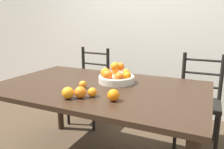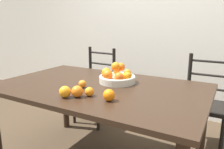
{
  "view_description": "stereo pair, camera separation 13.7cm",
  "coord_description": "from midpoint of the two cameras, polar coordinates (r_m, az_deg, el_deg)",
  "views": [
    {
      "loc": [
        0.82,
        -1.53,
        1.27
      ],
      "look_at": [
        0.09,
        0.06,
        0.86
      ],
      "focal_mm": 35.0,
      "sensor_mm": 36.0,
      "label": 1
    },
    {
      "loc": [
        0.95,
        -1.47,
        1.27
      ],
      "look_at": [
        0.09,
        0.06,
        0.86
      ],
      "focal_mm": 35.0,
      "sensor_mm": 36.0,
      "label": 2
    }
  ],
  "objects": [
    {
      "name": "orange_loose_1",
      "position": [
        1.53,
        -9.7,
        -4.5
      ],
      "size": [
        0.08,
        0.08,
        0.08
      ],
      "color": "orange",
      "rests_on": "dining_table"
    },
    {
      "name": "chair_right",
      "position": [
        2.44,
        24.53,
        -7.33
      ],
      "size": [
        0.42,
        0.4,
        0.96
      ],
      "rotation": [
        0.0,
        0.0,
        0.01
      ],
      "color": "black",
      "rests_on": "ground_plane"
    },
    {
      "name": "fruit_bowl",
      "position": [
        1.88,
        3.37,
        -0.56
      ],
      "size": [
        0.31,
        0.31,
        0.18
      ],
      "color": "beige",
      "rests_on": "dining_table"
    },
    {
      "name": "orange_loose_2",
      "position": [
        1.75,
        -5.54,
        -2.48
      ],
      "size": [
        0.06,
        0.06,
        0.06
      ],
      "color": "orange",
      "rests_on": "dining_table"
    },
    {
      "name": "dining_table",
      "position": [
        1.84,
        -1.26,
        -5.48
      ],
      "size": [
        1.72,
        1.06,
        0.76
      ],
      "color": "black",
      "rests_on": "ground_plane"
    },
    {
      "name": "wall_back",
      "position": [
        3.16,
        13.38,
        13.54
      ],
      "size": [
        8.0,
        0.06,
        2.6
      ],
      "color": "silver",
      "rests_on": "ground_plane"
    },
    {
      "name": "orange_loose_0",
      "position": [
        1.45,
        1.92,
        -5.43
      ],
      "size": [
        0.08,
        0.08,
        0.08
      ],
      "color": "orange",
      "rests_on": "dining_table"
    },
    {
      "name": "orange_loose_3",
      "position": [
        1.54,
        -3.41,
        -4.53
      ],
      "size": [
        0.07,
        0.07,
        0.07
      ],
      "color": "orange",
      "rests_on": "dining_table"
    },
    {
      "name": "orange_loose_4",
      "position": [
        1.53,
        -6.55,
        -4.45
      ],
      "size": [
        0.08,
        0.08,
        0.08
      ],
      "color": "orange",
      "rests_on": "dining_table"
    },
    {
      "name": "chair_left",
      "position": [
        2.84,
        -2.85,
        -3.29
      ],
      "size": [
        0.44,
        0.42,
        0.96
      ],
      "rotation": [
        0.0,
        0.0,
        -0.05
      ],
      "color": "black",
      "rests_on": "ground_plane"
    }
  ]
}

